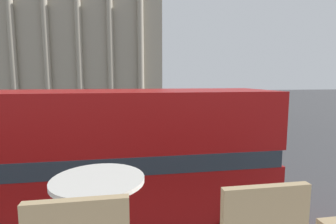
# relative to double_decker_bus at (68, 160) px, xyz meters

# --- Properties ---
(double_decker_bus) EXTENTS (11.35, 2.75, 4.25)m
(double_decker_bus) POSITION_rel_double_decker_bus_xyz_m (0.00, 0.00, 0.00)
(double_decker_bus) COLOR black
(double_decker_bus) RESTS_ON ground_plane
(cafe_dining_table) EXTENTS (0.60, 0.60, 0.73)m
(cafe_dining_table) POSITION_rel_double_decker_bus_xyz_m (1.37, -5.61, 1.37)
(cafe_dining_table) COLOR #2D2D30
(cafe_dining_table) RESTS_ON cafe_floor_slab
(plaza_building_left) EXTENTS (33.32, 17.07, 20.06)m
(plaza_building_left) POSITION_rel_double_decker_bus_xyz_m (-8.98, 40.53, 7.66)
(plaza_building_left) COLOR #A39984
(plaza_building_left) RESTS_ON ground_plane
(traffic_light_near) EXTENTS (0.42, 0.24, 3.93)m
(traffic_light_near) POSITION_rel_double_decker_bus_xyz_m (-3.25, 4.18, 0.19)
(traffic_light_near) COLOR black
(traffic_light_near) RESTS_ON ground_plane
(traffic_light_mid) EXTENTS (0.42, 0.24, 3.69)m
(traffic_light_mid) POSITION_rel_double_decker_bus_xyz_m (-1.56, 12.95, 0.04)
(traffic_light_mid) COLOR black
(traffic_light_mid) RESTS_ON ground_plane
(pedestrian_red) EXTENTS (0.32, 0.32, 1.73)m
(pedestrian_red) POSITION_rel_double_decker_bus_xyz_m (1.41, 18.59, -1.37)
(pedestrian_red) COLOR #282B33
(pedestrian_red) RESTS_ON ground_plane
(pedestrian_olive) EXTENTS (0.32, 0.32, 1.62)m
(pedestrian_olive) POSITION_rel_double_decker_bus_xyz_m (8.92, 24.88, -1.44)
(pedestrian_olive) COLOR #282B33
(pedestrian_olive) RESTS_ON ground_plane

